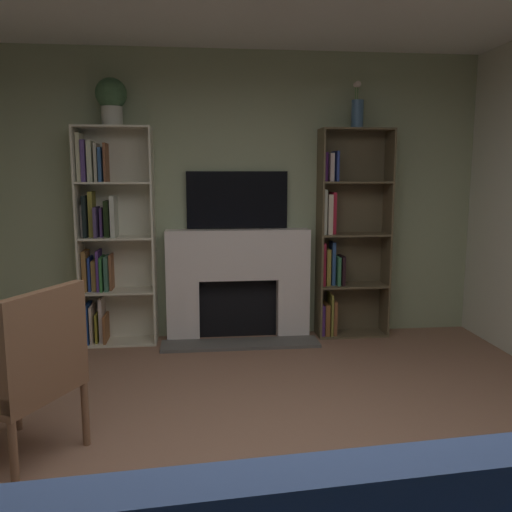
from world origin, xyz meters
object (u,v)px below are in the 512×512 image
bookshelf_left (108,237)px  vase_with_flowers (357,112)px  tv (237,200)px  bookshelf_right (344,240)px  fireplace (238,281)px  armchair (23,373)px  potted_plant (111,99)px

bookshelf_left → vase_with_flowers: 2.61m
tv → bookshelf_right: (1.04, -0.07, -0.40)m
fireplace → armchair: fireplace is taller
fireplace → bookshelf_left: size_ratio=0.73×
bookshelf_left → potted_plant: bearing=-21.7°
tv → vase_with_flowers: 1.40m
bookshelf_left → vase_with_flowers: (2.34, -0.04, 1.16)m
fireplace → armchair: 2.53m
fireplace → bookshelf_right: 1.11m
bookshelf_left → bookshelf_right: (2.26, 0.01, -0.06)m
bookshelf_right → vase_with_flowers: vase_with_flowers is taller
fireplace → vase_with_flowers: vase_with_flowers is taller
bookshelf_right → armchair: bookshelf_right is taller
tv → armchair: size_ratio=0.97×
tv → potted_plant: (-1.13, -0.12, 0.91)m
potted_plant → armchair: bearing=-95.9°
potted_plant → vase_with_flowers: vase_with_flowers is taller
tv → bookshelf_right: bookshelf_right is taller
potted_plant → vase_with_flowers: (2.25, -0.00, -0.09)m
tv → bookshelf_left: (-1.22, -0.08, -0.33)m
bookshelf_left → armchair: size_ratio=2.03×
bookshelf_right → vase_with_flowers: (0.08, -0.05, 1.22)m
armchair → bookshelf_left: bearing=86.6°
tv → potted_plant: bearing=-173.9°
tv → bookshelf_right: 1.12m
tv → bookshelf_left: bearing=-176.0°
bookshelf_right → armchair: 3.24m
armchair → tv: bearing=58.9°
bookshelf_left → vase_with_flowers: vase_with_flowers is taller
tv → potted_plant: potted_plant is taller
fireplace → armchair: size_ratio=1.48×
bookshelf_right → potted_plant: 2.53m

